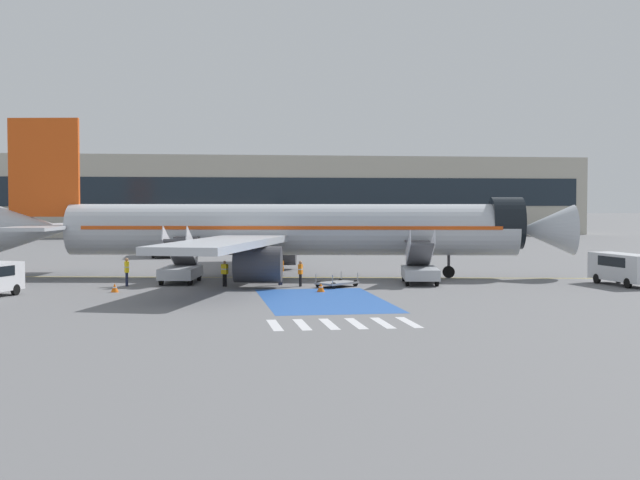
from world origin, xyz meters
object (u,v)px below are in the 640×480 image
object	(u,v)px
ground_crew_3	(127,270)
traffic_cone_1	(115,288)
fuel_tanker	(167,237)
service_van_0	(623,266)
boarding_stairs_aft	(181,268)
ground_crew_0	(280,269)
terminal_building	(285,196)
ground_crew_1	(300,272)
baggage_cart	(337,283)
ground_crew_2	(225,272)
airliner	(281,230)
boarding_stairs_forward	(420,269)
traffic_cone_0	(321,287)

from	to	relation	value
ground_crew_3	traffic_cone_1	world-z (taller)	ground_crew_3
fuel_tanker	service_van_0	size ratio (longest dim) A/B	1.82
boarding_stairs_aft	ground_crew_0	distance (m)	6.79
ground_crew_3	terminal_building	xyz separation A→B (m)	(19.22, 82.01, 5.08)
boarding_stairs_aft	ground_crew_1	size ratio (longest dim) A/B	3.40
baggage_cart	traffic_cone_1	distance (m)	13.59
ground_crew_2	ground_crew_3	xyz separation A→B (m)	(-6.12, 1.09, 0.11)
ground_crew_0	ground_crew_1	xyz separation A→B (m)	(1.15, -1.13, -0.12)
fuel_tanker	airliner	bearing A→B (deg)	-72.06
boarding_stairs_forward	traffic_cone_1	size ratio (longest dim) A/B	10.50
ground_crew_0	ground_crew_3	bearing A→B (deg)	137.74
boarding_stairs_aft	boarding_stairs_forward	bearing A→B (deg)	0.00
baggage_cart	boarding_stairs_forward	bearing A→B (deg)	-114.87
baggage_cart	traffic_cone_0	size ratio (longest dim) A/B	5.62
ground_crew_2	traffic_cone_0	distance (m)	6.92
terminal_building	traffic_cone_1	bearing A→B (deg)	-102.95
boarding_stairs_forward	ground_crew_3	distance (m)	18.84
ground_crew_2	boarding_stairs_aft	bearing A→B (deg)	-6.49
airliner	traffic_cone_0	distance (m)	10.72
service_van_0	ground_crew_3	bearing A→B (deg)	165.40
boarding_stairs_forward	ground_crew_1	distance (m)	8.00
service_van_0	ground_crew_3	world-z (taller)	service_van_0
boarding_stairs_forward	ground_crew_1	size ratio (longest dim) A/B	3.40
boarding_stairs_forward	ground_crew_1	world-z (taller)	boarding_stairs_forward
baggage_cart	traffic_cone_1	xyz separation A→B (m)	(-13.54, -1.15, 0.01)
traffic_cone_0	traffic_cone_1	distance (m)	12.20
boarding_stairs_forward	ground_crew_2	world-z (taller)	boarding_stairs_forward
boarding_stairs_forward	traffic_cone_0	xyz separation A→B (m)	(-7.18, -4.21, -0.67)
ground_crew_1	traffic_cone_0	bearing A→B (deg)	-146.37
boarding_stairs_aft	ground_crew_3	distance (m)	3.83
ground_crew_0	ground_crew_2	bearing A→B (deg)	148.61
boarding_stairs_forward	boarding_stairs_aft	distance (m)	15.70
fuel_tanker	ground_crew_1	world-z (taller)	fuel_tanker
airliner	traffic_cone_1	distance (m)	14.13
service_van_0	traffic_cone_0	distance (m)	19.71
baggage_cart	terminal_building	size ratio (longest dim) A/B	0.03
ground_crew_0	traffic_cone_1	xyz separation A→B (m)	(-10.16, -2.97, -0.78)
ground_crew_3	terminal_building	distance (m)	84.39
ground_crew_0	terminal_building	world-z (taller)	terminal_building
service_van_0	ground_crew_1	distance (m)	20.59
boarding_stairs_forward	baggage_cart	world-z (taller)	boarding_stairs_forward
airliner	ground_crew_3	bearing A→B (deg)	-53.93
fuel_tanker	traffic_cone_1	bearing A→B (deg)	-93.72
ground_crew_1	traffic_cone_1	distance (m)	11.48
ground_crew_0	ground_crew_3	size ratio (longest dim) A/B	1.00
boarding_stairs_forward	ground_crew_3	world-z (taller)	boarding_stairs_forward
traffic_cone_0	traffic_cone_1	size ratio (longest dim) A/B	1.01
fuel_tanker	ground_crew_0	distance (m)	32.89
service_van_0	baggage_cart	xyz separation A→B (m)	(-18.21, 1.79, -0.97)
boarding_stairs_aft	service_van_0	distance (m)	28.57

